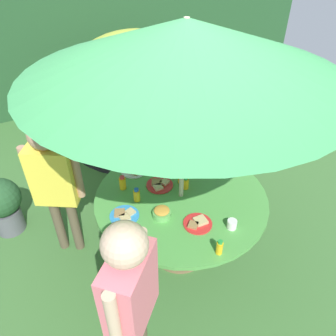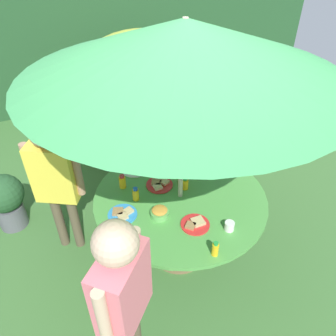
# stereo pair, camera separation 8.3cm
# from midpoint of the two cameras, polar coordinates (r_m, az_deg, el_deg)

# --- Properties ---
(ground_plane) EXTENTS (10.00, 10.00, 0.02)m
(ground_plane) POSITION_cam_midpoint_polar(r_m,az_deg,el_deg) (3.14, 1.18, -14.47)
(ground_plane) COLOR #3D6B33
(hedge_backdrop) EXTENTS (9.00, 0.70, 1.65)m
(hedge_backdrop) POSITION_cam_midpoint_polar(r_m,az_deg,el_deg) (5.75, -18.47, 18.95)
(hedge_backdrop) COLOR #234C28
(hedge_backdrop) RESTS_ON ground_plane
(garden_table) EXTENTS (1.38, 1.38, 0.70)m
(garden_table) POSITION_cam_midpoint_polar(r_m,az_deg,el_deg) (2.72, 1.33, -7.02)
(garden_table) COLOR brown
(garden_table) RESTS_ON ground_plane
(patio_umbrella) EXTENTS (2.05, 2.05, 2.03)m
(patio_umbrella) POSITION_cam_midpoint_polar(r_m,az_deg,el_deg) (2.04, 1.88, 20.27)
(patio_umbrella) COLOR #B7AD8C
(patio_umbrella) RESTS_ON ground_plane
(wooden_chair) EXTENTS (0.65, 0.58, 1.02)m
(wooden_chair) POSITION_cam_midpoint_polar(r_m,az_deg,el_deg) (3.78, -2.49, 7.09)
(wooden_chair) COLOR brown
(wooden_chair) RESTS_ON ground_plane
(dome_tent) EXTENTS (2.37, 2.37, 1.42)m
(dome_tent) POSITION_cam_midpoint_polar(r_m,az_deg,el_deg) (4.42, -6.07, 13.64)
(dome_tent) COLOR #B2C63F
(dome_tent) RESTS_ON ground_plane
(potted_plant) EXTENTS (0.37, 0.37, 0.60)m
(potted_plant) POSITION_cam_midpoint_polar(r_m,az_deg,el_deg) (3.47, -27.61, -5.55)
(potted_plant) COLOR #595960
(potted_plant) RESTS_ON ground_plane
(child_in_white_shirt) EXTENTS (0.24, 0.47, 1.40)m
(child_in_white_shirt) POSITION_cam_midpoint_polar(r_m,az_deg,el_deg) (3.26, -7.41, 8.24)
(child_in_white_shirt) COLOR brown
(child_in_white_shirt) RESTS_ON ground_plane
(child_in_yellow_shirt) EXTENTS (0.40, 0.35, 1.34)m
(child_in_yellow_shirt) POSITION_cam_midpoint_polar(r_m,az_deg,el_deg) (2.74, -20.20, -1.19)
(child_in_yellow_shirt) COLOR brown
(child_in_yellow_shirt) RESTS_ON ground_plane
(child_in_pink_shirt) EXTENTS (0.39, 0.39, 1.36)m
(child_in_pink_shirt) POSITION_cam_midpoint_polar(r_m,az_deg,el_deg) (1.88, -7.99, -20.48)
(child_in_pink_shirt) COLOR brown
(child_in_pink_shirt) RESTS_ON ground_plane
(snack_bowl) EXTENTS (0.14, 0.14, 0.08)m
(snack_bowl) POSITION_cam_midpoint_polar(r_m,az_deg,el_deg) (2.43, -2.09, -7.84)
(snack_bowl) COLOR #66B259
(snack_bowl) RESTS_ON garden_table
(plate_front_edge) EXTENTS (0.25, 0.25, 0.03)m
(plate_front_edge) POSITION_cam_midpoint_polar(r_m,az_deg,el_deg) (2.94, 4.14, 0.66)
(plate_front_edge) COLOR yellow
(plate_front_edge) RESTS_ON garden_table
(plate_near_left) EXTENTS (0.22, 0.22, 0.03)m
(plate_near_left) POSITION_cam_midpoint_polar(r_m,az_deg,el_deg) (2.71, -2.38, -2.92)
(plate_near_left) COLOR red
(plate_near_left) RESTS_ON garden_table
(plate_center_back) EXTENTS (0.22, 0.22, 0.03)m
(plate_center_back) POSITION_cam_midpoint_polar(r_m,az_deg,el_deg) (2.88, -6.78, -0.32)
(plate_center_back) COLOR white
(plate_center_back) RESTS_ON garden_table
(plate_center_front) EXTENTS (0.22, 0.22, 0.03)m
(plate_center_front) POSITION_cam_midpoint_polar(r_m,az_deg,el_deg) (2.47, -8.62, -8.15)
(plate_center_front) COLOR #338CD8
(plate_center_front) RESTS_ON garden_table
(plate_far_right) EXTENTS (0.21, 0.21, 0.03)m
(plate_far_right) POSITION_cam_midpoint_polar(r_m,az_deg,el_deg) (2.39, 4.21, -9.61)
(plate_far_right) COLOR red
(plate_far_right) RESTS_ON garden_table
(juice_bottle_near_right) EXTENTS (0.06, 0.06, 0.11)m
(juice_bottle_near_right) POSITION_cam_midpoint_polar(r_m,az_deg,el_deg) (2.66, 2.14, -2.64)
(juice_bottle_near_right) COLOR yellow
(juice_bottle_near_right) RESTS_ON garden_table
(juice_bottle_far_left) EXTENTS (0.05, 0.05, 0.13)m
(juice_bottle_far_left) POSITION_cam_midpoint_polar(r_m,az_deg,el_deg) (2.71, 1.43, -1.50)
(juice_bottle_far_left) COLOR yellow
(juice_bottle_far_left) RESTS_ON garden_table
(juice_bottle_mid_left) EXTENTS (0.05, 0.05, 0.12)m
(juice_bottle_mid_left) POSITION_cam_midpoint_polar(r_m,az_deg,el_deg) (2.68, -8.83, -2.60)
(juice_bottle_mid_left) COLOR yellow
(juice_bottle_mid_left) RESTS_ON garden_table
(juice_bottle_mid_right) EXTENTS (0.04, 0.04, 0.12)m
(juice_bottle_mid_right) POSITION_cam_midpoint_polar(r_m,az_deg,el_deg) (2.21, 7.89, -13.61)
(juice_bottle_mid_right) COLOR yellow
(juice_bottle_mid_right) RESTS_ON garden_table
(juice_bottle_back_edge) EXTENTS (0.05, 0.05, 0.12)m
(juice_bottle_back_edge) POSITION_cam_midpoint_polar(r_m,az_deg,el_deg) (2.56, -6.42, -4.72)
(juice_bottle_back_edge) COLOR yellow
(juice_bottle_back_edge) RESTS_ON garden_table
(cup_near) EXTENTS (0.07, 0.07, 0.07)m
(cup_near) POSITION_cam_midpoint_polar(r_m,az_deg,el_deg) (2.39, 10.11, -9.67)
(cup_near) COLOR white
(cup_near) RESTS_ON garden_table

